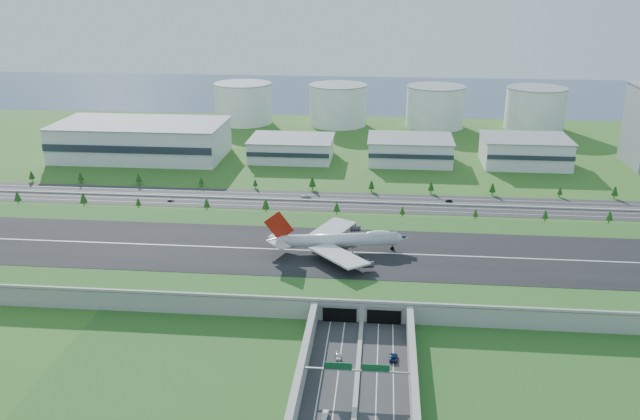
# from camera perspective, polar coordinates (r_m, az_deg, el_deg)

# --- Properties ---
(ground) EXTENTS (1200.00, 1200.00, 0.00)m
(ground) POSITION_cam_1_polar(r_m,az_deg,el_deg) (310.25, 3.88, -5.00)
(ground) COLOR #315B1C
(ground) RESTS_ON ground
(airfield_deck) EXTENTS (520.00, 100.00, 9.20)m
(airfield_deck) POSITION_cam_1_polar(r_m,az_deg,el_deg) (308.50, 3.90, -4.30)
(airfield_deck) COLOR gray
(airfield_deck) RESTS_ON ground
(underpass_road) EXTENTS (38.80, 120.40, 8.00)m
(underpass_road) POSITION_cam_1_polar(r_m,az_deg,el_deg) (221.46, 3.04, -14.78)
(underpass_road) COLOR #28282B
(underpass_road) RESTS_ON ground
(sign_gantry_near) EXTENTS (38.70, 0.70, 9.80)m
(sign_gantry_near) POSITION_cam_1_polar(r_m,az_deg,el_deg) (223.17, 3.11, -13.40)
(sign_gantry_near) COLOR gray
(sign_gantry_near) RESTS_ON ground
(north_expressway) EXTENTS (560.00, 36.00, 0.12)m
(north_expressway) POSITION_cam_1_polar(r_m,az_deg,el_deg) (398.75, 4.33, 0.62)
(north_expressway) COLOR #28282B
(north_expressway) RESTS_ON ground
(tree_row) EXTENTS (499.44, 48.56, 8.30)m
(tree_row) POSITION_cam_1_polar(r_m,az_deg,el_deg) (396.91, 5.82, 1.15)
(tree_row) COLOR #3D2819
(tree_row) RESTS_ON ground
(hangar_west) EXTENTS (120.00, 60.00, 25.00)m
(hangar_west) POSITION_cam_1_polar(r_m,az_deg,el_deg) (512.98, -14.81, 5.71)
(hangar_west) COLOR silver
(hangar_west) RESTS_ON ground
(hangar_mid_a) EXTENTS (58.00, 42.00, 15.00)m
(hangar_mid_a) POSITION_cam_1_polar(r_m,az_deg,el_deg) (492.27, -2.40, 5.18)
(hangar_mid_a) COLOR silver
(hangar_mid_a) RESTS_ON ground
(hangar_mid_b) EXTENTS (58.00, 42.00, 17.00)m
(hangar_mid_b) POSITION_cam_1_polar(r_m,az_deg,el_deg) (487.89, 7.58, 5.02)
(hangar_mid_b) COLOR silver
(hangar_mid_b) RESTS_ON ground
(hangar_mid_c) EXTENTS (58.00, 42.00, 19.00)m
(hangar_mid_c) POSITION_cam_1_polar(r_m,az_deg,el_deg) (497.18, 16.86, 4.74)
(hangar_mid_c) COLOR silver
(hangar_mid_c) RESTS_ON ground
(fuel_tank_a) EXTENTS (50.00, 50.00, 35.00)m
(fuel_tank_a) POSITION_cam_1_polar(r_m,az_deg,el_deg) (616.01, -6.48, 8.90)
(fuel_tank_a) COLOR silver
(fuel_tank_a) RESTS_ON ground
(fuel_tank_b) EXTENTS (50.00, 50.00, 35.00)m
(fuel_tank_b) POSITION_cam_1_polar(r_m,az_deg,el_deg) (604.33, 1.53, 8.81)
(fuel_tank_b) COLOR silver
(fuel_tank_b) RESTS_ON ground
(fuel_tank_c) EXTENTS (50.00, 50.00, 35.00)m
(fuel_tank_c) POSITION_cam_1_polar(r_m,az_deg,el_deg) (604.49, 9.68, 8.55)
(fuel_tank_c) COLOR silver
(fuel_tank_c) RESTS_ON ground
(fuel_tank_d) EXTENTS (50.00, 50.00, 35.00)m
(fuel_tank_d) POSITION_cam_1_polar(r_m,az_deg,el_deg) (616.49, 17.66, 8.13)
(fuel_tank_d) COLOR silver
(fuel_tank_d) RESTS_ON ground
(bay_water) EXTENTS (1200.00, 260.00, 0.06)m
(bay_water) POSITION_cam_1_polar(r_m,az_deg,el_deg) (773.40, 5.05, 9.75)
(bay_water) COLOR #344864
(bay_water) RESTS_ON ground
(boeing_747) EXTENTS (65.45, 61.37, 20.36)m
(boeing_747) POSITION_cam_1_polar(r_m,az_deg,el_deg) (305.75, 1.56, -2.52)
(boeing_747) COLOR silver
(boeing_747) RESTS_ON airfield_deck
(car_0) EXTENTS (2.73, 5.11, 1.65)m
(car_0) POSITION_cam_1_polar(r_m,az_deg,el_deg) (242.11, 1.55, -12.20)
(car_0) COLOR silver
(car_0) RESTS_ON ground
(car_1) EXTENTS (2.23, 4.98, 1.59)m
(car_1) POSITION_cam_1_polar(r_m,az_deg,el_deg) (214.19, 0.41, -16.90)
(car_1) COLOR silver
(car_1) RESTS_ON ground
(car_2) EXTENTS (2.97, 6.02, 1.64)m
(car_2) POSITION_cam_1_polar(r_m,az_deg,el_deg) (242.76, 6.21, -12.23)
(car_2) COLOR #0E2046
(car_2) RESTS_ON ground
(car_4) EXTENTS (4.15, 2.41, 1.33)m
(car_4) POSITION_cam_1_polar(r_m,az_deg,el_deg) (409.43, -12.47, 0.81)
(car_4) COLOR #57585C
(car_4) RESTS_ON ground
(car_5) EXTENTS (4.18, 1.67, 1.35)m
(car_5) POSITION_cam_1_polar(r_m,az_deg,el_deg) (405.87, 10.80, 0.77)
(car_5) COLOR black
(car_5) RESTS_ON ground
(car_7) EXTENTS (6.02, 2.75, 1.71)m
(car_7) POSITION_cam_1_polar(r_m,az_deg,el_deg) (407.39, -1.22, 1.21)
(car_7) COLOR white
(car_7) RESTS_ON ground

